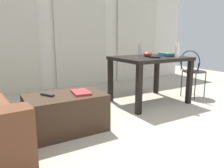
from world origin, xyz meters
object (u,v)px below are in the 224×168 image
at_px(tv_remote_on_table, 155,57).
at_px(scissors, 139,58).
at_px(wire_chair, 192,68).
at_px(book_stack, 167,54).
at_px(bottle_near, 177,51).
at_px(bowl, 148,54).
at_px(craft_table, 150,63).
at_px(magazine, 81,92).
at_px(coffee_table, 66,113).
at_px(bottle_far, 140,49).
at_px(tv_remote_primary, 47,95).

relative_size(tv_remote_on_table, scissors, 1.56).
height_order(wire_chair, scissors, wire_chair).
bearing_deg(book_stack, scissors, 179.75).
relative_size(bottle_near, bowl, 1.70).
bearing_deg(bowl, wire_chair, -13.08).
height_order(craft_table, magazine, craft_table).
bearing_deg(coffee_table, magazine, -13.12).
height_order(bowl, magazine, bowl).
xyz_separation_m(bottle_near, tv_remote_on_table, (-0.29, 0.16, -0.09)).
height_order(book_stack, magazine, book_stack).
xyz_separation_m(bottle_far, scissors, (-0.30, -0.36, -0.10)).
bearing_deg(bottle_far, bowl, -102.09).
bearing_deg(craft_table, magazine, -162.26).
relative_size(bottle_far, scissors, 2.20).
height_order(coffee_table, book_stack, book_stack).
bearing_deg(bottle_far, craft_table, -98.08).
relative_size(bottle_near, book_stack, 0.85).
xyz_separation_m(wire_chair, bottle_far, (-0.78, 0.48, 0.32)).
bearing_deg(magazine, craft_table, 24.98).
xyz_separation_m(coffee_table, scissors, (1.30, 0.36, 0.53)).
relative_size(book_stack, tv_remote_on_table, 1.80).
height_order(craft_table, book_stack, book_stack).
height_order(coffee_table, bottle_near, bottle_near).
distance_m(wire_chair, book_stack, 0.58).
relative_size(bottle_far, magazine, 0.81).
distance_m(tv_remote_on_table, scissors, 0.24).
relative_size(tv_remote_on_table, magazine, 0.58).
relative_size(craft_table, wire_chair, 1.33).
xyz_separation_m(coffee_table, tv_remote_on_table, (1.46, 0.19, 0.54)).
relative_size(tv_remote_on_table, tv_remote_primary, 0.90).
bearing_deg(magazine, book_stack, 20.56).
bearing_deg(coffee_table, tv_remote_primary, 164.15).
height_order(craft_table, scissors, scissors).
height_order(book_stack, tv_remote_on_table, book_stack).
distance_m(craft_table, bottle_far, 0.39).
bearing_deg(coffee_table, tv_remote_on_table, 7.50).
distance_m(craft_table, scissors, 0.28).
xyz_separation_m(bowl, scissors, (-0.24, -0.08, -0.04)).
bearing_deg(bottle_far, magazine, -151.60).
height_order(bottle_near, tv_remote_primary, bottle_near).
relative_size(bottle_near, magazine, 0.88).
distance_m(bottle_near, bowl, 0.47).
distance_m(craft_table, bowl, 0.15).
height_order(bowl, tv_remote_on_table, bowl).
height_order(wire_chair, book_stack, wire_chair).
bearing_deg(craft_table, tv_remote_on_table, -112.45).
relative_size(craft_table, scissors, 11.09).
relative_size(coffee_table, craft_table, 0.78).
bearing_deg(coffee_table, bottle_near, 1.03).
height_order(craft_table, bottle_far, bottle_far).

